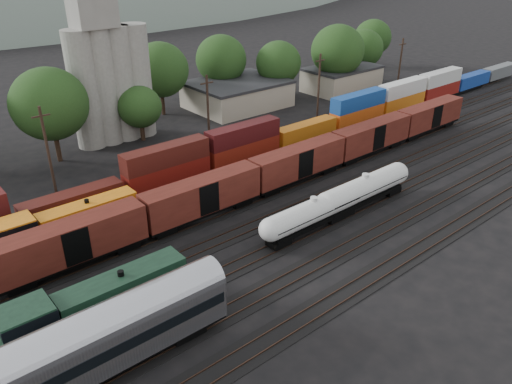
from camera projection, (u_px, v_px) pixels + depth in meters
ground at (235, 234)px, 55.97m from camera, size 600.00×600.00×0.00m
tracks at (235, 234)px, 55.95m from camera, size 180.00×33.20×0.20m
green_locomotive at (87, 309)px, 40.39m from camera, size 18.52×3.27×4.90m
tank_car_a at (313, 212)px, 55.56m from camera, size 15.20×2.72×3.98m
tank_car_b at (364, 189)px, 60.57m from camera, size 15.98×2.86×4.19m
passenger_coach at (55, 361)px, 34.14m from camera, size 26.84×3.31×6.09m
orange_locomotive at (62, 225)px, 52.82m from camera, size 17.79×2.97×4.45m
boxcar_string at (142, 217)px, 53.08m from camera, size 122.80×2.90×4.20m
container_wall at (210, 157)px, 69.16m from camera, size 178.40×2.60×5.80m
grain_silo at (109, 72)px, 77.45m from camera, size 13.40×5.00×29.00m
industrial_sheds at (137, 122)px, 82.77m from camera, size 119.38×17.26×5.10m
tree_band at (109, 89)px, 80.86m from camera, size 165.79×22.16×14.24m
utility_poles at (136, 131)px, 68.25m from camera, size 122.20×0.36×12.00m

